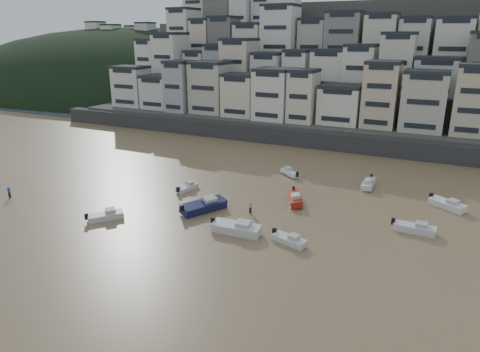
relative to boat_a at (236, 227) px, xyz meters
The scene contains 17 objects.
ground 23.94m from the boat_a, 119.11° to the right, with size 400.00×400.00×0.00m, color #92724E.
sea_strip 173.77m from the boat_a, 134.43° to the left, with size 340.00×340.00×0.00m, color #444F61.
harbor_wall 44.13m from the boat_a, 92.13° to the left, with size 140.00×3.00×3.50m, color #38383A.
hillside 84.86m from the boat_a, 87.89° to the left, with size 141.04×66.00×50.00m.
headland 156.17m from the boat_a, 133.07° to the left, with size 216.00×135.00×53.33m.
boat_a is the anchor object (origin of this frame).
boat_b 6.62m from the boat_a, ahead, with size 4.55×1.49×1.24m, color silver, non-canonical shape.
boat_c 8.14m from the boat_a, 149.17° to the left, with size 7.06×2.31×1.92m, color #161B44, non-canonical shape.
boat_d 21.54m from the boat_a, 26.67° to the left, with size 5.30×1.73×1.45m, color silver, non-canonical shape.
boat_e 12.83m from the boat_a, 75.85° to the left, with size 5.65×1.85×1.54m, color #A01E13, non-canonical shape.
boat_f 16.80m from the boat_a, 142.91° to the left, with size 4.40×1.44×1.20m, color silver, non-canonical shape.
boat_g 29.99m from the boat_a, 40.87° to the left, with size 5.46×1.79×1.49m, color silver, non-canonical shape.
boat_h 23.93m from the boat_a, 93.89° to the left, with size 4.54×1.49×1.24m, color silver, non-canonical shape.
boat_i 26.24m from the boat_a, 64.25° to the left, with size 5.33×1.74×1.45m, color silver, non-canonical shape.
boat_j 17.43m from the boat_a, 167.64° to the right, with size 4.88×1.60×1.33m, color silver, non-canonical shape.
person_blue 35.47m from the boat_a, behind, with size 0.44×0.44×1.74m, color blue, non-canonical shape.
person_pink 6.49m from the boat_a, 99.44° to the left, with size 0.44×0.44×1.74m, color #BE8698, non-canonical shape.
Camera 1 is at (32.31, -20.90, 22.81)m, focal length 32.00 mm.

